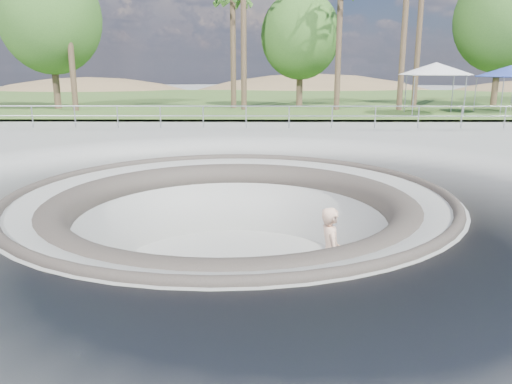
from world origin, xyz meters
The scene contains 12 objects.
ground centered at (0.00, 0.00, 0.00)m, with size 180.00×180.00×0.00m, color gray.
skate_bowl centered at (0.00, 0.00, -1.83)m, with size 14.00×14.00×4.10m.
grass_strip centered at (0.00, 34.00, 0.22)m, with size 180.00×36.00×0.12m.
distant_hills centered at (3.78, 57.17, -7.02)m, with size 103.20×45.00×28.60m.
safety_railing centered at (0.00, 12.00, 0.69)m, with size 25.00×0.06×1.03m.
skateboard centered at (2.12, -1.72, -1.83)m, with size 0.89×0.42×0.09m.
skater centered at (2.12, -1.72, -0.83)m, with size 0.72×0.47×1.97m, color beige.
canopy_white centered at (10.66, 18.00, 2.85)m, with size 5.76×5.76×2.93m.
canopy_blue centered at (15.59, 19.42, 2.71)m, with size 5.39×5.39×2.77m.
bushy_tree_left centered at (-12.85, 22.20, 5.99)m, with size 6.51×5.91×9.39m.
bushy_tree_mid centered at (3.41, 24.61, 5.05)m, with size 5.46×4.96×7.88m.
bushy_tree_right centered at (17.63, 25.63, 6.17)m, with size 6.70×6.09×9.66m.
Camera 1 is at (0.69, -11.34, 2.86)m, focal length 35.00 mm.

